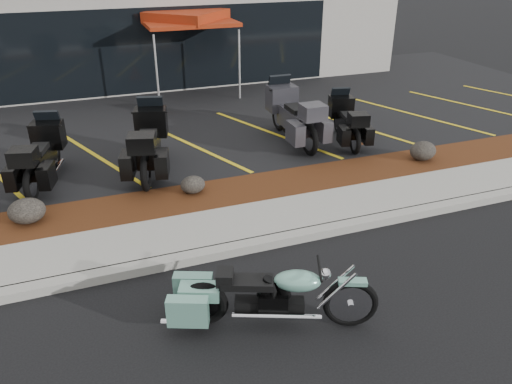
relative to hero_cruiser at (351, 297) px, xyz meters
name	(u,v)px	position (x,y,z in m)	size (l,w,h in m)	color
ground	(277,279)	(-0.50, 1.29, -0.48)	(90.00, 90.00, 0.00)	black
curb	(256,244)	(-0.50, 2.19, -0.40)	(24.00, 0.25, 0.15)	gray
sidewalk	(243,224)	(-0.50, 2.89, -0.40)	(24.00, 1.20, 0.15)	gray
mulch_bed	(223,195)	(-0.50, 4.09, -0.40)	(24.00, 1.20, 0.16)	#34180B
upper_lot	(169,116)	(-0.50, 9.49, -0.40)	(26.00, 9.60, 0.15)	black
dealership_building	(132,18)	(-0.50, 15.75, 1.53)	(18.00, 8.16, 4.00)	#9C968D
boulder_left	(27,211)	(-4.05, 4.13, -0.10)	(0.63, 0.53, 0.45)	black
boulder_mid	(193,185)	(-1.06, 4.26, -0.15)	(0.49, 0.41, 0.34)	black
boulder_right	(423,151)	(4.21, 4.09, -0.10)	(0.61, 0.50, 0.43)	black
hero_cruiser	(351,297)	(0.00, 0.00, 0.00)	(2.72, 0.69, 0.96)	#6CA894
touring_black_front	(51,139)	(-3.58, 6.55, 0.31)	(2.21, 0.84, 1.29)	black
touring_black_mid	(152,127)	(-1.42, 6.42, 0.38)	(2.44, 0.93, 1.42)	black
touring_grey	(279,103)	(1.94, 7.07, 0.40)	(2.51, 0.96, 1.46)	#333237
touring_black_rear	(339,110)	(3.31, 6.37, 0.26)	(2.04, 0.78, 1.18)	black
traffic_cone	(157,105)	(-0.79, 9.59, -0.07)	(0.35, 0.35, 0.52)	#EB3A07
popup_canopy	(187,18)	(0.67, 11.54, 1.98)	(3.40, 3.40, 2.54)	silver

